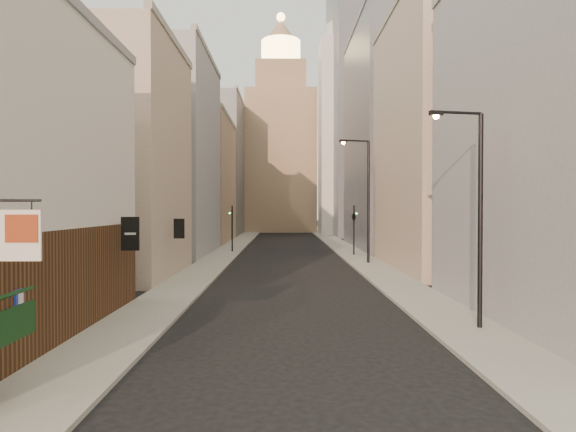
% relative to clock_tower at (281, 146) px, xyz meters
% --- Properties ---
extents(sidewalk_left, '(3.00, 140.00, 0.15)m').
position_rel_clock_tower_xyz_m(sidewalk_left, '(-5.50, -37.00, -17.56)').
color(sidewalk_left, gray).
rests_on(sidewalk_left, ground).
extents(sidewalk_right, '(3.00, 140.00, 0.15)m').
position_rel_clock_tower_xyz_m(sidewalk_right, '(7.50, -37.00, -17.56)').
color(sidewalk_right, gray).
rests_on(sidewalk_right, ground).
extents(left_bldg_beige, '(8.00, 12.00, 16.00)m').
position_rel_clock_tower_xyz_m(left_bldg_beige, '(-11.00, -66.00, -9.63)').
color(left_bldg_beige, gray).
rests_on(left_bldg_beige, ground).
extents(left_bldg_grey, '(8.00, 16.00, 20.00)m').
position_rel_clock_tower_xyz_m(left_bldg_grey, '(-11.00, -50.00, -7.63)').
color(left_bldg_grey, gray).
rests_on(left_bldg_grey, ground).
extents(left_bldg_tan, '(8.00, 18.00, 17.00)m').
position_rel_clock_tower_xyz_m(left_bldg_tan, '(-11.00, -32.00, -9.13)').
color(left_bldg_tan, '#987959').
rests_on(left_bldg_tan, ground).
extents(left_bldg_wingrid, '(8.00, 20.00, 24.00)m').
position_rel_clock_tower_xyz_m(left_bldg_wingrid, '(-11.00, -12.00, -5.63)').
color(left_bldg_wingrid, gray).
rests_on(left_bldg_wingrid, ground).
extents(right_bldg_beige, '(8.00, 16.00, 20.00)m').
position_rel_clock_tower_xyz_m(right_bldg_beige, '(13.00, -62.00, -7.63)').
color(right_bldg_beige, gray).
rests_on(right_bldg_beige, ground).
extents(right_bldg_wingrid, '(8.00, 20.00, 26.00)m').
position_rel_clock_tower_xyz_m(right_bldg_wingrid, '(13.00, -42.00, -4.63)').
color(right_bldg_wingrid, gray).
rests_on(right_bldg_wingrid, ground).
extents(highrise, '(21.00, 23.00, 51.20)m').
position_rel_clock_tower_xyz_m(highrise, '(19.00, -14.00, 8.02)').
color(highrise, gray).
rests_on(highrise, ground).
extents(clock_tower, '(14.00, 14.00, 44.90)m').
position_rel_clock_tower_xyz_m(clock_tower, '(0.00, 0.00, 0.00)').
color(clock_tower, '#987959').
rests_on(clock_tower, ground).
extents(white_tower, '(8.00, 8.00, 41.50)m').
position_rel_clock_tower_xyz_m(white_tower, '(11.00, -14.00, 0.97)').
color(white_tower, silver).
rests_on(white_tower, ground).
extents(streetlamp_near, '(2.19, 0.56, 8.40)m').
position_rel_clock_tower_xyz_m(streetlamp_near, '(7.83, -81.04, -12.83)').
color(streetlamp_near, black).
rests_on(streetlamp_near, ground).
extents(streetlamp_mid, '(2.66, 0.97, 10.41)m').
position_rel_clock_tower_xyz_m(streetlamp_mid, '(7.39, -59.11, -11.69)').
color(streetlamp_mid, black).
rests_on(streetlamp_mid, ground).
extents(traffic_light_left, '(0.59, 0.51, 5.00)m').
position_rel_clock_tower_xyz_m(traffic_light_left, '(-4.93, -48.42, -14.08)').
color(traffic_light_left, black).
rests_on(traffic_light_left, ground).
extents(traffic_light_right, '(0.69, 0.69, 5.00)m').
position_rel_clock_tower_xyz_m(traffic_light_right, '(7.43, -52.27, -13.80)').
color(traffic_light_right, black).
rests_on(traffic_light_right, ground).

